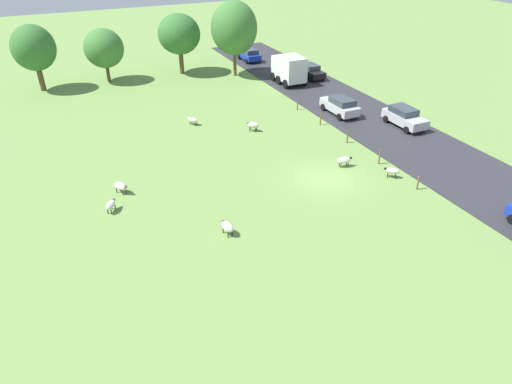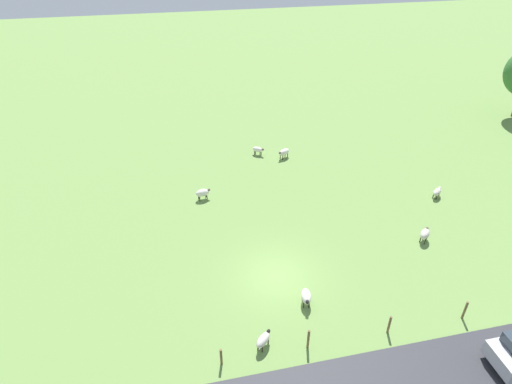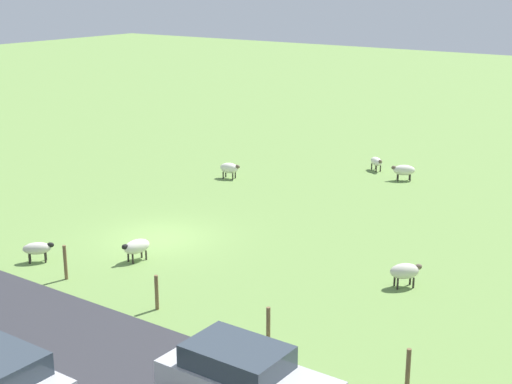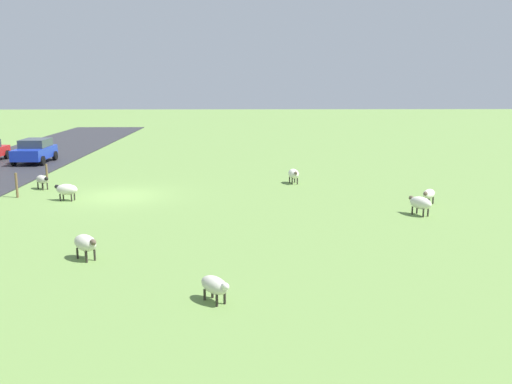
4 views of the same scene
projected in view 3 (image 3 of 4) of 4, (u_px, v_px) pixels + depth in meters
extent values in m
plane|color=#6B8E47|center=(160.00, 238.00, 30.19)|extent=(160.00, 160.00, 0.00)
ellipsoid|color=silver|center=(137.00, 247.00, 27.62)|extent=(1.16, 0.74, 0.53)
ellipsoid|color=black|center=(125.00, 247.00, 27.26)|extent=(0.29, 0.23, 0.20)
cylinder|color=#2D2823|center=(133.00, 259.00, 27.43)|extent=(0.07, 0.07, 0.35)
cylinder|color=#2D2823|center=(128.00, 257.00, 27.64)|extent=(0.07, 0.07, 0.35)
cylinder|color=#2D2823|center=(146.00, 255.00, 27.82)|extent=(0.07, 0.07, 0.35)
cylinder|color=#2D2823|center=(142.00, 253.00, 28.02)|extent=(0.07, 0.07, 0.35)
ellipsoid|color=silver|center=(404.00, 170.00, 38.48)|extent=(1.04, 1.23, 0.53)
ellipsoid|color=brown|center=(394.00, 168.00, 38.48)|extent=(0.29, 0.32, 0.20)
cylinder|color=#2D2823|center=(398.00, 178.00, 38.46)|extent=(0.07, 0.07, 0.35)
cylinder|color=#2D2823|center=(397.00, 176.00, 38.74)|extent=(0.07, 0.07, 0.35)
cylinder|color=#2D2823|center=(410.00, 178.00, 38.42)|extent=(0.07, 0.07, 0.35)
cylinder|color=#2D2823|center=(409.00, 177.00, 38.70)|extent=(0.07, 0.07, 0.35)
ellipsoid|color=silver|center=(376.00, 161.00, 40.46)|extent=(0.95, 1.06, 0.45)
ellipsoid|color=brown|center=(380.00, 162.00, 40.00)|extent=(0.30, 0.32, 0.20)
cylinder|color=#2D2823|center=(380.00, 169.00, 40.34)|extent=(0.07, 0.07, 0.34)
cylinder|color=#2D2823|center=(376.00, 169.00, 40.27)|extent=(0.07, 0.07, 0.34)
cylinder|color=#2D2823|center=(376.00, 166.00, 40.83)|extent=(0.07, 0.07, 0.34)
cylinder|color=#2D2823|center=(372.00, 167.00, 40.76)|extent=(0.07, 0.07, 0.34)
ellipsoid|color=beige|center=(405.00, 271.00, 25.27)|extent=(1.11, 1.09, 0.54)
ellipsoid|color=brown|center=(418.00, 267.00, 25.32)|extent=(0.31, 0.31, 0.20)
cylinder|color=#2D2823|center=(410.00, 280.00, 25.56)|extent=(0.07, 0.07, 0.37)
cylinder|color=#2D2823|center=(413.00, 283.00, 25.28)|extent=(0.07, 0.07, 0.37)
cylinder|color=#2D2823|center=(394.00, 281.00, 25.46)|extent=(0.07, 0.07, 0.37)
cylinder|color=#2D2823|center=(398.00, 284.00, 25.19)|extent=(0.07, 0.07, 0.37)
ellipsoid|color=beige|center=(37.00, 248.00, 27.50)|extent=(1.05, 1.03, 0.45)
ellipsoid|color=black|center=(50.00, 245.00, 27.56)|extent=(0.31, 0.31, 0.20)
cylinder|color=#2D2823|center=(46.00, 256.00, 27.77)|extent=(0.07, 0.07, 0.36)
cylinder|color=#2D2823|center=(45.00, 258.00, 27.53)|extent=(0.07, 0.07, 0.36)
cylinder|color=#2D2823|center=(30.00, 257.00, 27.67)|extent=(0.07, 0.07, 0.36)
cylinder|color=#2D2823|center=(29.00, 259.00, 27.43)|extent=(0.07, 0.07, 0.36)
ellipsoid|color=silver|center=(229.00, 168.00, 38.88)|extent=(0.72, 1.09, 0.54)
ellipsoid|color=brown|center=(237.00, 167.00, 38.65)|extent=(0.22, 0.29, 0.20)
cylinder|color=#2D2823|center=(235.00, 175.00, 39.00)|extent=(0.07, 0.07, 0.35)
cylinder|color=#2D2823|center=(233.00, 176.00, 38.74)|extent=(0.07, 0.07, 0.35)
cylinder|color=#2D2823|center=(226.00, 174.00, 39.22)|extent=(0.07, 0.07, 0.35)
cylinder|color=#2D2823|center=(223.00, 175.00, 38.96)|extent=(0.07, 0.07, 0.35)
cylinder|color=brown|center=(65.00, 262.00, 25.91)|extent=(0.12, 0.12, 1.24)
cylinder|color=brown|center=(157.00, 292.00, 23.56)|extent=(0.12, 0.12, 1.15)
cylinder|color=brown|center=(268.00, 327.00, 21.19)|extent=(0.12, 0.12, 1.20)
cylinder|color=brown|center=(408.00, 371.00, 18.83)|extent=(0.12, 0.12, 1.21)
cube|color=#333D47|center=(237.00, 356.00, 17.85)|extent=(1.63, 2.38, 0.56)
cylinder|color=black|center=(225.00, 367.00, 19.46)|extent=(0.22, 0.64, 0.64)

